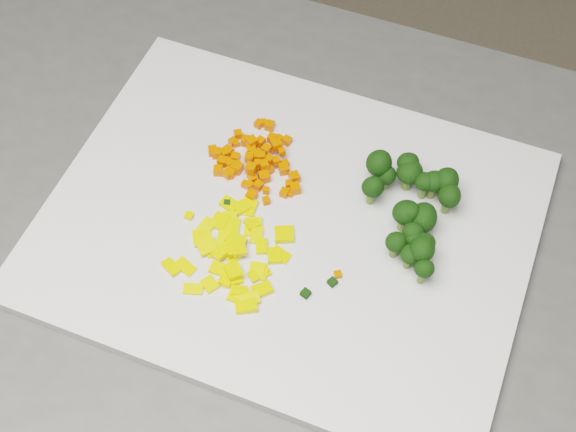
{
  "coord_description": "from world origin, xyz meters",
  "views": [
    {
      "loc": [
        0.11,
        0.01,
        1.59
      ],
      "look_at": [
        0.1,
        0.45,
        0.92
      ],
      "focal_mm": 50.0,
      "sensor_mm": 36.0,
      "label": 1
    }
  ],
  "objects_px": {
    "cutting_board": "(288,225)",
    "broccoli_pile": "(409,210)",
    "carrot_pile": "(261,154)",
    "counter_block": "(259,372)",
    "pepper_pile": "(232,248)"
  },
  "relations": [
    {
      "from": "cutting_board",
      "to": "broccoli_pile",
      "type": "height_order",
      "value": "broccoli_pile"
    },
    {
      "from": "counter_block",
      "to": "pepper_pile",
      "type": "bearing_deg",
      "value": -97.01
    },
    {
      "from": "counter_block",
      "to": "carrot_pile",
      "type": "relative_size",
      "value": 8.47
    },
    {
      "from": "pepper_pile",
      "to": "broccoli_pile",
      "type": "height_order",
      "value": "broccoli_pile"
    },
    {
      "from": "cutting_board",
      "to": "carrot_pile",
      "type": "xyz_separation_m",
      "value": [
        -0.03,
        0.07,
        0.02
      ]
    },
    {
      "from": "counter_block",
      "to": "broccoli_pile",
      "type": "xyz_separation_m",
      "value": [
        0.16,
        -0.03,
        0.49
      ]
    },
    {
      "from": "counter_block",
      "to": "carrot_pile",
      "type": "distance_m",
      "value": 0.48
    },
    {
      "from": "carrot_pile",
      "to": "broccoli_pile",
      "type": "distance_m",
      "value": 0.17
    },
    {
      "from": "broccoli_pile",
      "to": "counter_block",
      "type": "bearing_deg",
      "value": 168.72
    },
    {
      "from": "broccoli_pile",
      "to": "carrot_pile",
      "type": "bearing_deg",
      "value": 152.74
    },
    {
      "from": "carrot_pile",
      "to": "broccoli_pile",
      "type": "xyz_separation_m",
      "value": [
        0.15,
        -0.08,
        0.01
      ]
    },
    {
      "from": "pepper_pile",
      "to": "broccoli_pile",
      "type": "relative_size",
      "value": 0.97
    },
    {
      "from": "cutting_board",
      "to": "broccoli_pile",
      "type": "xyz_separation_m",
      "value": [
        0.12,
        -0.0,
        0.04
      ]
    },
    {
      "from": "cutting_board",
      "to": "broccoli_pile",
      "type": "bearing_deg",
      "value": -1.48
    },
    {
      "from": "counter_block",
      "to": "pepper_pile",
      "type": "distance_m",
      "value": 0.48
    }
  ]
}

